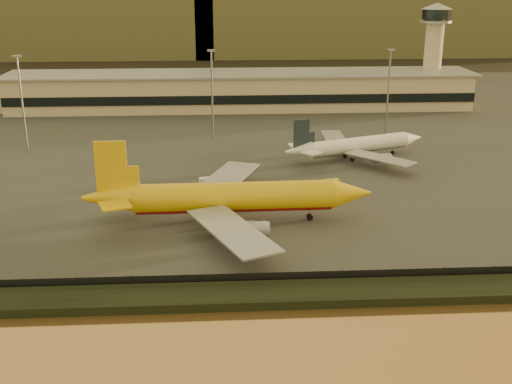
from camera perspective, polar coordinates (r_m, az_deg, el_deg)
ground at (r=111.07m, az=1.23°, el=-5.34°), size 900.00×900.00×0.00m
embankment at (r=95.54m, az=2.06°, el=-9.12°), size 320.00×7.00×1.40m
tarmac at (r=201.36m, az=-0.96°, el=5.79°), size 320.00×220.00×0.20m
perimeter_fence at (r=98.81m, az=1.85°, el=-7.73°), size 300.00×0.05×2.20m
terminal_building at (r=230.00m, az=-4.98°, el=8.92°), size 202.00×25.00×12.60m
control_tower at (r=246.07m, az=15.54°, el=12.59°), size 11.20×11.20×35.50m
apron_light_masts at (r=180.04m, az=4.14°, el=9.25°), size 152.20×12.20×25.40m
dhl_cargo_jet at (r=121.86m, az=-2.39°, el=-0.53°), size 55.04×54.07×16.48m
white_narrowbody_jet at (r=167.01m, az=8.90°, el=4.10°), size 39.36×37.25×11.70m
gse_vehicle_yellow at (r=144.23m, az=6.65°, el=0.76°), size 4.17×2.63×1.74m
gse_vehicle_white at (r=145.84m, az=-4.38°, el=1.00°), size 3.72×2.43×1.54m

